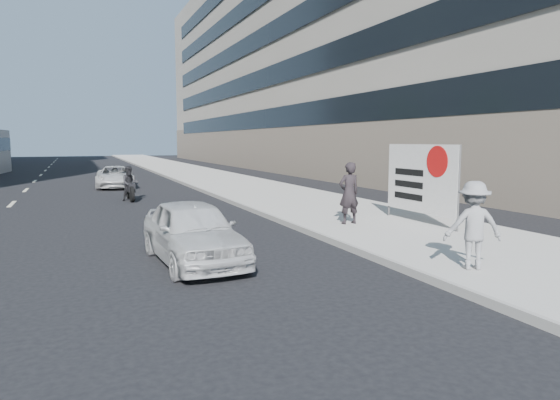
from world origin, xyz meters
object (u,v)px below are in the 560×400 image
pedestrian_woman (349,193)px  white_sedan_far (115,177)px  jogger (473,225)px  white_sedan_near (193,231)px  motorcycle (130,185)px  protest_banner (421,178)px

pedestrian_woman → white_sedan_far: pedestrian_woman is taller
pedestrian_woman → white_sedan_far: (-5.09, 15.56, -0.44)m
jogger → pedestrian_woman: pedestrian_woman is taller
jogger → white_sedan_far: size_ratio=0.39×
white_sedan_near → white_sedan_far: white_sedan_near is taller
jogger → motorcycle: jogger is taller
white_sedan_near → white_sedan_far: (-0.24, 17.74, -0.07)m
jogger → white_sedan_far: (-4.65, 20.71, -0.38)m
white_sedan_near → pedestrian_woman: bearing=20.8°
pedestrian_woman → jogger: bearing=83.3°
white_sedan_near → motorcycle: (-0.10, 11.44, 0.00)m
jogger → white_sedan_near: jogger is taller
jogger → white_sedan_near: bearing=-10.1°
pedestrian_woman → motorcycle: size_ratio=0.84×
pedestrian_woman → white_sedan_near: (-4.85, -2.18, -0.37)m
protest_banner → white_sedan_near: size_ratio=0.82×
motorcycle → white_sedan_near: bearing=-93.5°
protest_banner → white_sedan_far: bearing=113.5°
jogger → protest_banner: size_ratio=0.52×
jogger → white_sedan_near: size_ratio=0.43×
motorcycle → white_sedan_far: bearing=87.3°
white_sedan_far → motorcycle: bearing=-84.9°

